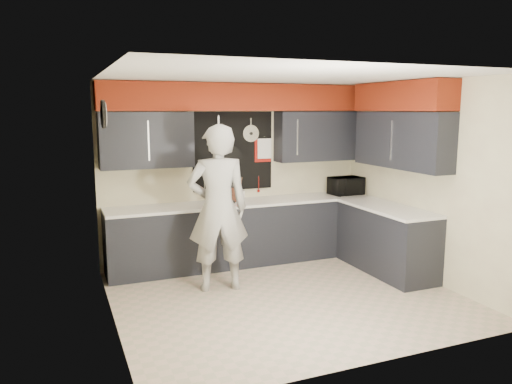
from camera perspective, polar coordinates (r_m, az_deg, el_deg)
name	(u,v)px	position (r m, az deg, el deg)	size (l,w,h in m)	color
ground	(286,296)	(6.16, 3.43, -11.82)	(4.00, 4.00, 0.00)	tan
back_wall_assembly	(240,125)	(7.22, -1.87, 7.67)	(4.00, 0.36, 2.60)	beige
right_wall_assembly	(404,131)	(6.97, 16.61, 6.66)	(0.36, 3.50, 2.60)	beige
left_wall_assembly	(110,199)	(5.29, -16.39, -0.72)	(0.05, 3.50, 2.60)	beige
base_cabinets	(283,234)	(7.20, 3.11, -4.85)	(3.95, 2.20, 0.92)	black
microwave	(346,186)	(7.87, 10.23, 0.70)	(0.49, 0.34, 0.27)	black
knife_block	(233,195)	(7.16, -2.69, -0.30)	(0.09, 0.09, 0.21)	#3C1913
utensil_crock	(241,196)	(7.15, -1.77, -0.48)	(0.13, 0.13, 0.16)	white
coffee_maker	(227,190)	(7.13, -3.34, 0.25)	(0.24, 0.27, 0.34)	black
person	(218,209)	(6.13, -4.37, -1.89)	(0.75, 0.49, 2.06)	#A4A4A2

